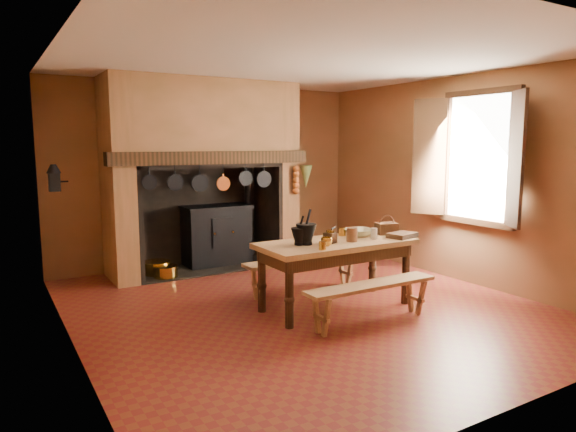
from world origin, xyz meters
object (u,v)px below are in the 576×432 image
object	(u,v)px
work_table	(336,252)
mixing_bowl	(358,232)
coffee_grinder	(330,237)
iron_range	(217,234)
wicker_basket	(386,228)
bench_front	(371,293)

from	to	relation	value
work_table	mixing_bowl	bearing A→B (deg)	17.86
work_table	coffee_grinder	xyz separation A→B (m)	(-0.12, -0.05, 0.19)
coffee_grinder	mixing_bowl	distance (m)	0.58
iron_range	wicker_basket	size ratio (longest dim) A/B	5.56
iron_range	mixing_bowl	bearing A→B (deg)	-73.15
work_table	bench_front	world-z (taller)	work_table
iron_range	coffee_grinder	distance (m)	2.76
bench_front	mixing_bowl	world-z (taller)	mixing_bowl
iron_range	work_table	xyz separation A→B (m)	(0.33, -2.68, 0.18)
mixing_bowl	wicker_basket	bearing A→B (deg)	-13.13
bench_front	coffee_grinder	bearing A→B (deg)	101.25
mixing_bowl	wicker_basket	distance (m)	0.38
mixing_bowl	bench_front	bearing A→B (deg)	-119.33
work_table	wicker_basket	distance (m)	0.83
mixing_bowl	work_table	bearing A→B (deg)	-162.14
bench_front	iron_range	bearing A→B (deg)	95.72
iron_range	work_table	bearing A→B (deg)	-82.93
bench_front	coffee_grinder	distance (m)	0.80
coffee_grinder	mixing_bowl	size ratio (longest dim) A/B	0.53
iron_range	work_table	size ratio (longest dim) A/B	0.89
coffee_grinder	mixing_bowl	world-z (taller)	coffee_grinder
coffee_grinder	iron_range	bearing A→B (deg)	71.01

